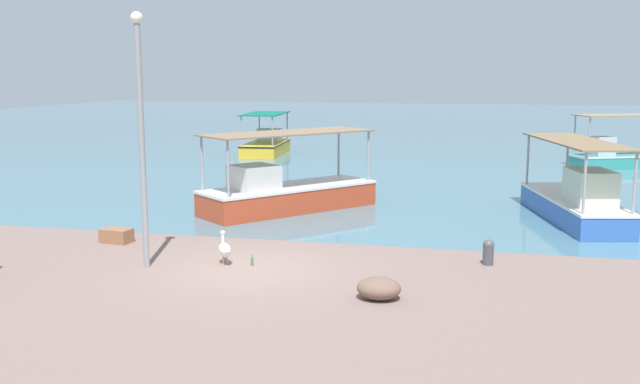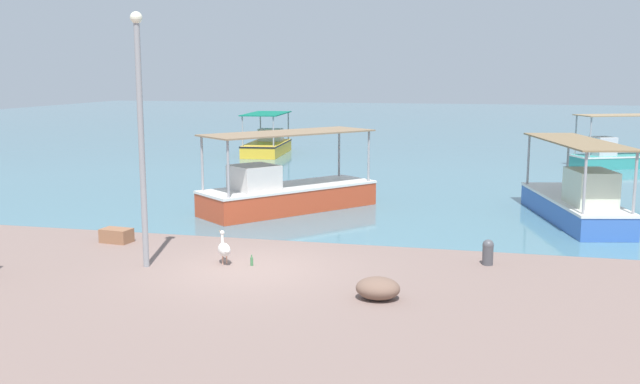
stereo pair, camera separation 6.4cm
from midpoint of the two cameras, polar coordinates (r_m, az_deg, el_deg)
The scene contains 12 objects.
ground at distance 16.97m, azimuth -5.46°, elevation -6.18°, with size 120.00×120.00×0.00m, color #7F675E.
harbor_water at distance 63.85m, azimuth 8.47°, elevation 5.31°, with size 110.00×90.00×0.00m, color slate.
fishing_boat_outer at distance 37.82m, azimuth 22.86°, elevation 2.71°, with size 5.08×3.42×2.57m.
fishing_boat_near_right at distance 40.69m, azimuth -4.20°, elevation 3.82°, with size 2.45×5.05×2.33m.
fishing_boat_far_right at distance 23.43m, azimuth 19.89°, elevation -0.67°, with size 2.95×6.21×2.51m.
fishing_boat_near_left at distance 23.85m, azimuth -2.70°, elevation 0.02°, with size 5.41×5.96×2.64m.
pelican at distance 17.43m, azimuth -7.58°, elevation -4.53°, with size 0.57×0.71×0.80m.
lamp_post at distance 17.06m, azimuth -14.04°, elevation 5.05°, with size 0.28×0.28×5.95m.
mooring_bollard at distance 17.68m, azimuth 13.39°, elevation -4.65°, with size 0.27×0.27×0.62m.
net_pile at distance 14.74m, azimuth 4.78°, elevation -7.69°, with size 0.91×0.78×0.46m, color brown.
cargo_crate at distance 20.27m, azimuth -15.88°, elevation -3.36°, with size 0.81×0.50×0.38m, color #916043.
glass_bottle at distance 17.27m, azimuth -5.38°, elevation -5.54°, with size 0.07×0.07×0.27m.
Camera 2 is at (5.31, -15.46, 4.58)m, focal length 40.00 mm.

